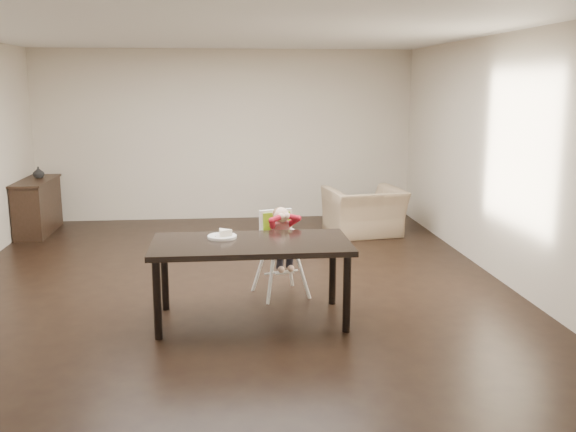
# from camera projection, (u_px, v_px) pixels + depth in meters

# --- Properties ---
(ground) EXTENTS (7.00, 7.00, 0.00)m
(ground) POSITION_uv_depth(u_px,v_px,m) (231.00, 282.00, 7.12)
(ground) COLOR black
(ground) RESTS_ON ground
(room_walls) EXTENTS (6.02, 7.02, 2.71)m
(room_walls) POSITION_uv_depth(u_px,v_px,m) (228.00, 113.00, 6.75)
(room_walls) COLOR beige
(room_walls) RESTS_ON ground
(dining_table) EXTENTS (1.80, 0.90, 0.75)m
(dining_table) POSITION_uv_depth(u_px,v_px,m) (251.00, 250.00, 5.83)
(dining_table) COLOR black
(dining_table) RESTS_ON ground
(high_chair) EXTENTS (0.48, 0.48, 0.93)m
(high_chair) POSITION_uv_depth(u_px,v_px,m) (280.00, 233.00, 6.58)
(high_chair) COLOR white
(high_chair) RESTS_ON ground
(plate) EXTENTS (0.30, 0.30, 0.08)m
(plate) POSITION_uv_depth(u_px,v_px,m) (223.00, 235.00, 5.95)
(plate) COLOR white
(plate) RESTS_ON dining_table
(armchair) EXTENTS (1.14, 0.83, 0.91)m
(armchair) POSITION_uv_depth(u_px,v_px,m) (364.00, 204.00, 9.26)
(armchair) COLOR tan
(armchair) RESTS_ON ground
(sideboard) EXTENTS (0.44, 1.26, 0.79)m
(sideboard) POSITION_uv_depth(u_px,v_px,m) (38.00, 206.00, 9.39)
(sideboard) COLOR black
(sideboard) RESTS_ON ground
(vase) EXTENTS (0.21, 0.21, 0.16)m
(vase) POSITION_uv_depth(u_px,v_px,m) (38.00, 173.00, 9.48)
(vase) COLOR #99999E
(vase) RESTS_ON sideboard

